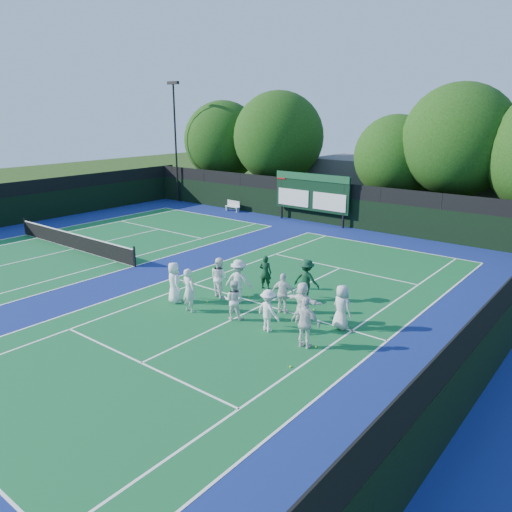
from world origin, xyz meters
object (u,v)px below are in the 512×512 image
Objects in this scene: scoreboard at (311,193)px; tennis_net at (74,241)px; bench at (233,206)px; coach_left at (265,272)px.

scoreboard is 0.53× the size of tennis_net.
scoreboard is 4.34× the size of bench.
bench is at bearing -178.22° from scoreboard.
scoreboard is at bearing -85.44° from coach_left.
coach_left is (13.08, -12.76, 0.32)m from bench.
coach_left is at bearing -65.67° from scoreboard.
scoreboard reaches higher than tennis_net.
bench is (-7.21, -0.22, -1.73)m from scoreboard.
tennis_net is at bearing -115.60° from scoreboard.
coach_left is at bearing 7.11° from tennis_net.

